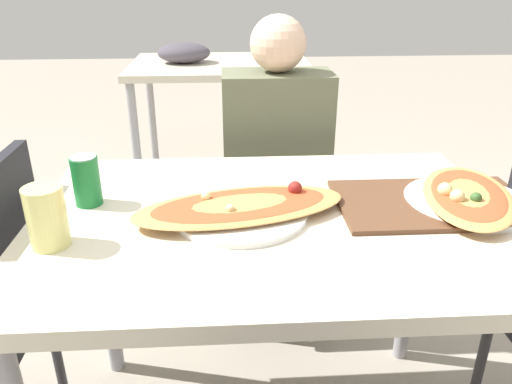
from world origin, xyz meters
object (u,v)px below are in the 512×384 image
(person_seated, at_px, (276,159))
(dining_table, at_px, (271,245))
(pizza_second, at_px, (467,198))
(soda_can, at_px, (86,181))
(drink_glass, at_px, (47,217))
(pizza_main, at_px, (241,208))
(chair_far_seated, at_px, (273,191))

(person_seated, bearing_deg, dining_table, 83.27)
(person_seated, xyz_separation_m, pizza_second, (0.41, -0.59, 0.11))
(person_seated, height_order, soda_can, person_seated)
(person_seated, distance_m, drink_glass, 0.93)
(dining_table, relative_size, person_seated, 0.97)
(dining_table, height_order, soda_can, soda_can)
(pizza_main, height_order, soda_can, soda_can)
(person_seated, height_order, pizza_main, person_seated)
(pizza_second, bearing_deg, pizza_main, -177.32)
(pizza_main, xyz_separation_m, soda_can, (-0.37, 0.09, 0.04))
(drink_glass, height_order, pizza_second, drink_glass)
(dining_table, xyz_separation_m, soda_can, (-0.45, 0.09, 0.15))
(dining_table, xyz_separation_m, pizza_main, (-0.07, 0.00, 0.10))
(pizza_second, bearing_deg, soda_can, 176.31)
(chair_far_seated, relative_size, soda_can, 7.15)
(soda_can, xyz_separation_m, pizza_second, (0.93, -0.06, -0.04))
(chair_far_seated, bearing_deg, dining_table, 84.32)
(pizza_main, xyz_separation_m, drink_glass, (-0.40, -0.11, 0.05))
(chair_far_seated, height_order, pizza_second, chair_far_seated)
(dining_table, distance_m, pizza_main, 0.13)
(dining_table, height_order, pizza_main, pizza_main)
(pizza_main, bearing_deg, drink_glass, -164.23)
(drink_glass, bearing_deg, pizza_second, 8.28)
(person_seated, bearing_deg, soda_can, 45.41)
(soda_can, height_order, drink_glass, drink_glass)
(pizza_main, bearing_deg, dining_table, -0.01)
(dining_table, distance_m, person_seated, 0.62)
(person_seated, bearing_deg, pizza_main, 76.59)
(dining_table, xyz_separation_m, person_seated, (0.07, 0.61, -0.00))
(dining_table, bearing_deg, pizza_main, 179.99)
(dining_table, height_order, drink_glass, drink_glass)
(person_seated, relative_size, pizza_second, 2.69)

